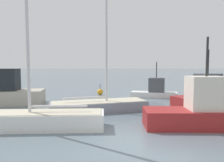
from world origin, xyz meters
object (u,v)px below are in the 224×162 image
object	(u,v)px
channel_buoy_2	(100,92)
fishing_boat_2	(155,91)
fishing_boat_3	(201,111)
sailboat_4	(40,116)
fishing_boat_1	(206,94)
sailboat_0	(99,104)

from	to	relation	value
channel_buoy_2	fishing_boat_2	bearing A→B (deg)	-21.27
fishing_boat_2	fishing_boat_3	size ratio (longest dim) A/B	0.82
sailboat_4	fishing_boat_3	bearing A→B (deg)	179.00
sailboat_4	fishing_boat_2	bearing A→B (deg)	-130.72
fishing_boat_2	channel_buoy_2	size ratio (longest dim) A/B	3.89
fishing_boat_3	sailboat_4	bearing A→B (deg)	-177.38
fishing_boat_3	channel_buoy_2	world-z (taller)	fishing_boat_3
fishing_boat_3	fishing_boat_1	bearing A→B (deg)	64.27
fishing_boat_1	fishing_boat_3	bearing A→B (deg)	-139.23
fishing_boat_2	fishing_boat_1	bearing A→B (deg)	-36.82
sailboat_4	fishing_boat_1	world-z (taller)	sailboat_4
sailboat_0	fishing_boat_2	size ratio (longest dim) A/B	2.11
sailboat_4	fishing_boat_1	size ratio (longest dim) A/B	2.22
sailboat_4	fishing_boat_1	bearing A→B (deg)	-153.31
sailboat_0	channel_buoy_2	world-z (taller)	sailboat_0
sailboat_0	fishing_boat_1	distance (m)	9.86
sailboat_0	fishing_boat_3	xyz separation A→B (m)	(5.80, -4.43, 0.43)
sailboat_0	channel_buoy_2	xyz separation A→B (m)	(0.10, 8.89, -0.17)
sailboat_4	fishing_boat_3	distance (m)	9.09
sailboat_4	fishing_boat_2	world-z (taller)	sailboat_4
sailboat_4	channel_buoy_2	xyz separation A→B (m)	(3.39, 13.00, -0.34)
sailboat_0	channel_buoy_2	size ratio (longest dim) A/B	8.18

